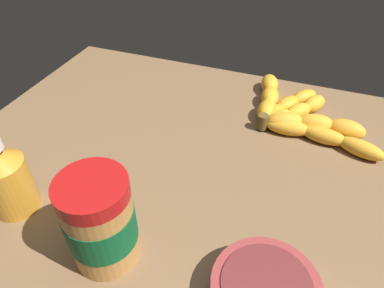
% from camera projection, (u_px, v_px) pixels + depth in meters
% --- Properties ---
extents(ground_plane, '(0.93, 0.70, 0.04)m').
position_uv_depth(ground_plane, '(210.00, 181.00, 0.59)').
color(ground_plane, brown).
extents(banana_bunch, '(0.26, 0.22, 0.04)m').
position_uv_depth(banana_bunch, '(298.00, 115.00, 0.67)').
color(banana_bunch, gold).
rests_on(banana_bunch, ground_plane).
extents(peanut_butter_jar, '(0.09, 0.09, 0.13)m').
position_uv_depth(peanut_butter_jar, '(100.00, 222.00, 0.42)').
color(peanut_butter_jar, '#BF8442').
rests_on(peanut_butter_jar, ground_plane).
extents(honey_bottle, '(0.07, 0.07, 0.14)m').
position_uv_depth(honey_bottle, '(5.00, 178.00, 0.49)').
color(honey_bottle, orange).
rests_on(honey_bottle, ground_plane).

